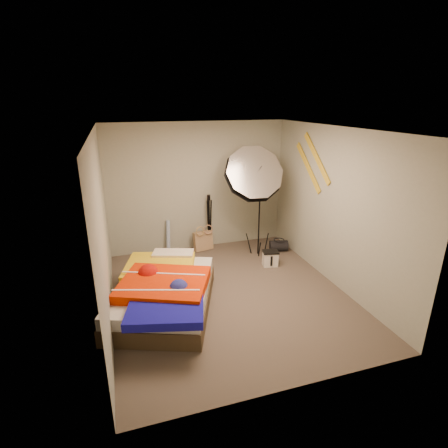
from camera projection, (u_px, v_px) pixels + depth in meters
name	position (u px, v px, depth m)	size (l,w,h in m)	color
floor	(229.00, 294.00, 5.46)	(4.00, 4.00, 0.00)	brown
ceiling	(230.00, 129.00, 4.62)	(4.00, 4.00, 0.00)	silver
wall_back	(198.00, 187.00, 6.84)	(3.50, 3.50, 0.00)	#9DA191
wall_front	(297.00, 284.00, 3.25)	(3.50, 3.50, 0.00)	#9DA191
wall_left	(103.00, 231.00, 4.55)	(4.00, 4.00, 0.00)	#9DA191
wall_right	(334.00, 208.00, 5.54)	(4.00, 4.00, 0.00)	#9DA191
tote_bag	(203.00, 241.00, 7.02)	(0.39, 0.12, 0.39)	tan
wrapping_roll	(168.00, 237.00, 6.88)	(0.07, 0.07, 0.65)	#5880C4
camera_case	(270.00, 259.00, 6.37)	(0.26, 0.19, 0.26)	silver
duffel_bag	(279.00, 246.00, 7.00)	(0.22, 0.22, 0.35)	black
wall_stripe_upper	(317.00, 158.00, 5.84)	(0.02, 1.10, 0.10)	gold
wall_stripe_lower	(308.00, 167.00, 6.13)	(0.02, 1.10, 0.10)	gold
bed	(164.00, 292.00, 5.00)	(1.85, 2.28, 0.54)	#463624
photo_umbrella	(253.00, 175.00, 6.21)	(1.35, 1.05, 2.23)	black
camera_tripod	(209.00, 218.00, 6.98)	(0.08, 0.08, 1.11)	black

